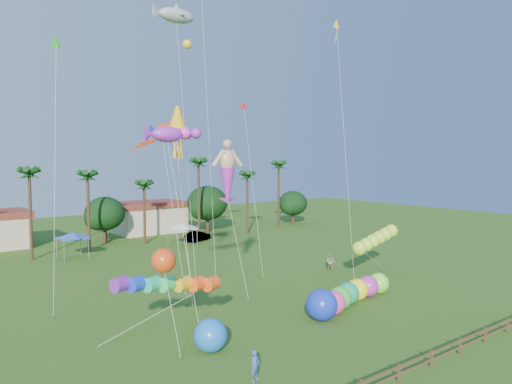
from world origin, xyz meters
TOP-DOWN VIEW (x-y plane):
  - ground at (0.00, 0.00)m, footprint 160.00×160.00m
  - tree_line at (3.57, 44.00)m, footprint 69.46×8.91m
  - buildings_row at (-3.09, 50.00)m, footprint 35.00×7.00m
  - tent_row at (-6.00, 36.33)m, footprint 31.00×4.00m
  - fence at (0.00, -6.00)m, footprint 36.12×0.12m
  - car_b at (11.65, 38.19)m, footprint 4.55×3.02m
  - spectator_a at (-8.84, -1.22)m, footprint 0.68×0.52m
  - spectator_b at (12.94, 13.99)m, footprint 1.06×1.12m
  - caterpillar_inflatable at (4.84, 4.55)m, footprint 11.30×4.31m
  - blue_ball at (-8.55, 3.55)m, footprint 2.05×2.05m
  - rainbow_tube at (-8.32, 6.51)m, footprint 9.09×3.08m
  - green_worm at (11.88, 9.30)m, footprint 9.39×2.15m
  - orange_ball_kite at (-10.86, 5.03)m, footprint 1.87×2.49m
  - merman_kite at (-0.39, 13.45)m, footprint 2.52×4.11m
  - fish_kite at (-3.58, 17.36)m, footprint 4.40×5.72m
  - shark_kite at (-0.11, 22.45)m, footprint 5.37×7.62m
  - squid_kite at (-3.90, 15.66)m, footprint 1.82×4.64m
  - lobster_kite at (-8.20, 9.33)m, footprint 4.38×5.10m
  - delta_kite_red at (6.25, 19.95)m, footprint 1.62×4.73m
  - delta_kite_yellow at (13.30, 13.81)m, footprint 2.06×4.24m
  - delta_kite_green at (-12.29, 19.98)m, footprint 2.67×4.60m
  - delta_kite_blue at (2.10, 21.29)m, footprint 1.84×4.72m

SIDE VIEW (x-z plane):
  - ground at x=0.00m, z-range 0.00..0.00m
  - fence at x=0.00m, z-range 0.11..1.11m
  - car_b at x=11.65m, z-range 0.00..1.42m
  - spectator_a at x=-8.84m, z-range 0.00..1.66m
  - spectator_b at x=12.94m, z-range 0.00..1.84m
  - caterpillar_inflatable at x=4.84m, z-range -0.19..2.12m
  - blue_ball at x=-8.55m, z-range 0.00..2.05m
  - buildings_row at x=-3.09m, z-range 0.00..4.00m
  - tent_row at x=-6.00m, z-range 2.45..3.05m
  - green_worm at x=11.88m, z-range 1.19..5.16m
  - rainbow_tube at x=-8.32m, z-range 1.40..5.16m
  - tree_line at x=3.57m, z-range -1.22..9.78m
  - orange_ball_kite at x=-10.86m, z-range 2.45..8.85m
  - merman_kite at x=-0.39m, z-range 3.78..16.59m
  - lobster_kite at x=-8.20m, z-range 6.28..20.41m
  - fish_kite at x=-3.58m, z-range 6.55..21.44m
  - squid_kite at x=-3.90m, z-range 5.96..22.09m
  - delta_kite_red at x=6.25m, z-range 7.85..25.37m
  - delta_kite_green at x=-12.29m, z-range 9.75..31.19m
  - delta_kite_yellow at x=13.30m, z-range 11.55..37.16m
  - shark_kite at x=-0.11m, z-range 12.30..38.73m
  - delta_kite_blue at x=2.10m, z-range 12.68..41.01m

